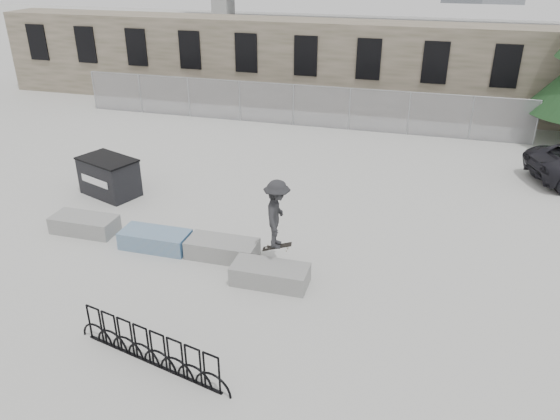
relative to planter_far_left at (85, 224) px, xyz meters
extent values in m
plane|color=#B7B7B2|center=(3.40, 0.01, -0.28)|extent=(120.00, 120.00, 0.00)
cube|color=#675E4C|center=(3.40, 16.26, 1.97)|extent=(36.00, 2.50, 4.50)
cube|color=black|center=(-12.60, 14.99, 2.62)|extent=(1.20, 0.12, 2.00)
cube|color=black|center=(-9.40, 14.99, 2.62)|extent=(1.20, 0.12, 2.00)
cube|color=black|center=(-6.20, 14.99, 2.62)|extent=(1.20, 0.12, 2.00)
cube|color=black|center=(-3.00, 14.99, 2.62)|extent=(1.20, 0.12, 2.00)
cube|color=black|center=(0.20, 14.99, 2.62)|extent=(1.20, 0.12, 2.00)
cube|color=black|center=(3.40, 14.99, 2.62)|extent=(1.20, 0.12, 2.00)
cube|color=black|center=(6.60, 14.99, 2.62)|extent=(1.20, 0.12, 2.00)
cube|color=black|center=(9.80, 14.99, 2.62)|extent=(1.20, 0.12, 2.00)
cube|color=black|center=(13.00, 14.99, 2.62)|extent=(1.20, 0.12, 2.00)
cylinder|color=gray|center=(-7.60, 12.51, 0.72)|extent=(0.06, 0.06, 2.00)
cylinder|color=gray|center=(-4.85, 12.51, 0.72)|extent=(0.06, 0.06, 2.00)
cylinder|color=gray|center=(-2.10, 12.51, 0.72)|extent=(0.06, 0.06, 2.00)
cylinder|color=gray|center=(0.65, 12.51, 0.72)|extent=(0.06, 0.06, 2.00)
cylinder|color=gray|center=(3.40, 12.51, 0.72)|extent=(0.06, 0.06, 2.00)
cylinder|color=gray|center=(6.15, 12.51, 0.72)|extent=(0.06, 0.06, 2.00)
cylinder|color=gray|center=(8.90, 12.51, 0.72)|extent=(0.06, 0.06, 2.00)
cylinder|color=gray|center=(11.65, 12.51, 0.72)|extent=(0.06, 0.06, 2.00)
cylinder|color=gray|center=(14.40, 12.51, 0.72)|extent=(0.06, 0.06, 2.00)
cube|color=#99999E|center=(3.40, 12.51, 0.72)|extent=(22.00, 0.02, 2.00)
cylinder|color=gray|center=(3.40, 12.51, 1.72)|extent=(22.00, 0.04, 0.04)
cube|color=gray|center=(0.00, 0.00, -0.02)|extent=(2.00, 0.90, 0.52)
cube|color=#2D471E|center=(0.00, 0.00, 0.18)|extent=(1.76, 0.66, 0.10)
cube|color=teal|center=(2.55, -0.29, -0.02)|extent=(2.00, 0.90, 0.52)
cube|color=#2D471E|center=(2.55, -0.29, 0.18)|extent=(1.76, 0.66, 0.10)
cube|color=gray|center=(4.63, -0.26, -0.02)|extent=(2.00, 0.90, 0.52)
cube|color=#2D471E|center=(4.63, -0.26, 0.18)|extent=(1.76, 0.66, 0.10)
cube|color=gray|center=(6.31, -1.18, -0.02)|extent=(2.00, 0.90, 0.52)
cube|color=#2D471E|center=(6.31, -1.18, 0.18)|extent=(1.76, 0.66, 0.10)
cube|color=black|center=(-0.76, 2.74, 0.36)|extent=(2.29, 1.82, 1.29)
cube|color=black|center=(-0.76, 2.74, 1.03)|extent=(2.35, 1.89, 0.06)
cube|color=white|center=(-0.97, 2.16, 0.41)|extent=(1.31, 0.51, 0.25)
cube|color=black|center=(4.78, -4.80, -0.26)|extent=(3.52, 0.89, 0.04)
torus|color=black|center=(3.25, -4.44, 0.17)|extent=(0.88, 0.25, 0.89)
torus|color=black|center=(3.69, -4.54, 0.17)|extent=(0.88, 0.25, 0.89)
torus|color=black|center=(4.13, -4.65, 0.17)|extent=(0.88, 0.25, 0.89)
torus|color=black|center=(4.56, -4.75, 0.17)|extent=(0.88, 0.25, 0.89)
torus|color=black|center=(5.00, -4.86, 0.17)|extent=(0.88, 0.25, 0.89)
torus|color=black|center=(5.44, -4.96, 0.17)|extent=(0.88, 0.25, 0.89)
torus|color=black|center=(5.88, -5.06, 0.17)|extent=(0.88, 0.25, 0.89)
torus|color=black|center=(6.32, -5.17, 0.17)|extent=(0.88, 0.25, 0.89)
imported|color=#252528|center=(6.30, -0.46, 1.39)|extent=(0.87, 1.31, 1.89)
cube|color=black|center=(6.30, -0.46, 0.42)|extent=(0.80, 0.31, 0.24)
cylinder|color=beige|center=(6.02, -0.53, 0.37)|extent=(0.06, 0.03, 0.06)
cylinder|color=beige|center=(6.02, -0.39, 0.37)|extent=(0.06, 0.03, 0.06)
cylinder|color=beige|center=(6.58, -0.53, 0.37)|extent=(0.06, 0.03, 0.06)
cylinder|color=beige|center=(6.58, -0.39, 0.37)|extent=(0.06, 0.03, 0.06)
camera|label=1|loc=(9.82, -12.70, 7.72)|focal=35.00mm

